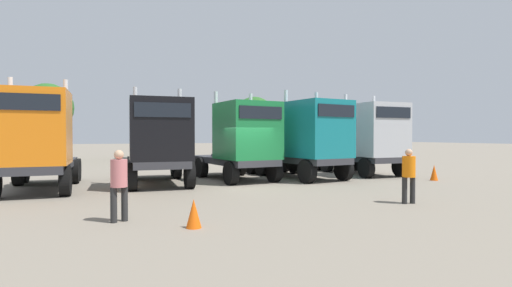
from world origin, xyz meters
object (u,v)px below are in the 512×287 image
visitor_in_hivis (409,172)px  semi_truck_teal (310,139)px  semi_truck_orange (36,140)px  traffic_cone_near (434,173)px  semi_truck_black (159,141)px  semi_truck_green (242,140)px  traffic_cone_mid (194,213)px  visitor_with_camera (119,180)px  semi_truck_silver (370,138)px

visitor_in_hivis → semi_truck_teal: bearing=5.6°
semi_truck_orange → traffic_cone_near: bearing=83.4°
semi_truck_black → visitor_in_hivis: (6.63, -7.36, -0.90)m
semi_truck_green → traffic_cone_mid: bearing=-33.5°
semi_truck_teal → visitor_with_camera: semi_truck_teal is taller
semi_truck_orange → visitor_with_camera: bearing=24.1°
visitor_with_camera → semi_truck_green: bearing=118.5°
semi_truck_black → semi_truck_teal: semi_truck_teal is taller
semi_truck_silver → visitor_with_camera: (-13.19, -7.00, -0.97)m
visitor_in_hivis → visitor_with_camera: visitor_with_camera is taller
semi_truck_orange → traffic_cone_near: semi_truck_orange is taller
semi_truck_black → semi_truck_silver: 11.25m
semi_truck_silver → visitor_with_camera: semi_truck_silver is taller
visitor_in_hivis → visitor_with_camera: bearing=95.8°
semi_truck_teal → semi_truck_silver: bearing=90.0°
semi_truck_orange → semi_truck_green: semi_truck_orange is taller
visitor_with_camera → semi_truck_orange: bearing=-179.5°
traffic_cone_near → semi_truck_green: bearing=159.2°
visitor_with_camera → traffic_cone_near: size_ratio=2.39×
visitor_in_hivis → traffic_cone_mid: size_ratio=2.56×
semi_truck_silver → visitor_in_hivis: (-4.62, -7.68, -1.01)m
semi_truck_orange → visitor_in_hivis: (11.19, -6.98, -0.97)m
semi_truck_black → semi_truck_teal: 7.23m
semi_truck_teal → traffic_cone_near: (5.28, -2.61, -1.60)m
semi_truck_black → traffic_cone_near: (12.51, -2.85, -1.52)m
semi_truck_black → semi_truck_silver: bearing=95.3°
semi_truck_orange → semi_truck_silver: semi_truck_silver is taller
semi_truck_orange → semi_truck_teal: (11.78, 0.15, 0.00)m
semi_truck_silver → semi_truck_green: bearing=-90.2°
semi_truck_black → semi_truck_green: 3.93m
semi_truck_silver → traffic_cone_near: (1.26, -3.16, -1.64)m
traffic_cone_mid → semi_truck_green: bearing=63.1°
semi_truck_teal → traffic_cone_mid: size_ratio=9.84×
semi_truck_orange → traffic_cone_mid: size_ratio=9.47×
semi_truck_teal → visitor_with_camera: (-9.17, -6.46, -0.94)m
semi_truck_green → semi_truck_silver: size_ratio=1.01×
semi_truck_orange → traffic_cone_mid: 8.85m
traffic_cone_near → semi_truck_teal: bearing=153.6°
semi_truck_teal → visitor_in_hivis: size_ratio=3.84×
semi_truck_black → semi_truck_silver: size_ratio=1.07×
semi_truck_teal → traffic_cone_mid: semi_truck_teal is taller
semi_truck_teal → traffic_cone_near: size_ratio=8.87×
semi_truck_teal → traffic_cone_near: 6.10m
semi_truck_green → visitor_in_hivis: 8.30m
semi_truck_silver → semi_truck_orange: bearing=-86.8°
visitor_in_hivis → traffic_cone_mid: 7.08m
semi_truck_green → semi_truck_silver: bearing=82.6°
semi_truck_orange → semi_truck_black: 4.57m
traffic_cone_mid → semi_truck_silver: bearing=35.6°
semi_truck_teal → semi_truck_green: bearing=-108.9°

